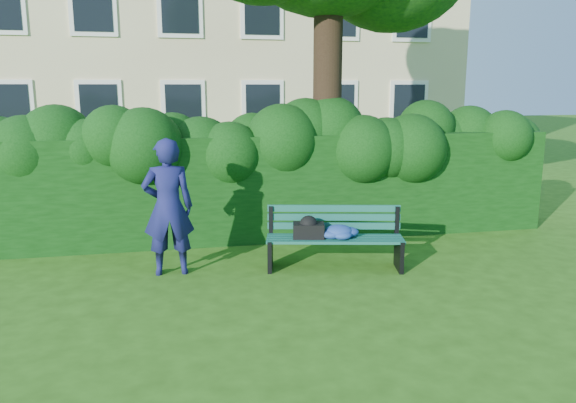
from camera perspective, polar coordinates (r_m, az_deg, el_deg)
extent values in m
plane|color=#2A5312|center=(7.89, 0.92, -7.63)|extent=(80.00, 80.00, 0.00)
cube|color=white|center=(17.79, -26.39, 8.45)|extent=(1.30, 0.08, 1.60)
cube|color=black|center=(17.75, -26.43, 8.45)|extent=(1.05, 0.04, 1.35)
cube|color=white|center=(17.36, -18.62, 9.00)|extent=(1.30, 0.08, 1.60)
cube|color=black|center=(17.32, -18.63, 8.99)|extent=(1.05, 0.04, 1.35)
cube|color=white|center=(17.26, -10.58, 9.39)|extent=(1.30, 0.08, 1.60)
cube|color=black|center=(17.22, -10.58, 9.38)|extent=(1.05, 0.04, 1.35)
cube|color=white|center=(17.49, -2.59, 9.59)|extent=(1.30, 0.08, 1.60)
cube|color=black|center=(17.45, -2.57, 9.59)|extent=(1.05, 0.04, 1.35)
cube|color=white|center=(18.04, 5.06, 9.62)|extent=(1.30, 0.08, 1.60)
cube|color=black|center=(18.00, 5.10, 9.62)|extent=(1.05, 0.04, 1.35)
cube|color=white|center=(18.88, 12.14, 9.49)|extent=(1.30, 0.08, 1.60)
cube|color=black|center=(18.85, 12.19, 9.49)|extent=(1.05, 0.04, 1.35)
cube|color=white|center=(17.91, -27.23, 17.40)|extent=(1.30, 0.08, 1.60)
cube|color=white|center=(17.49, -19.23, 18.18)|extent=(1.30, 0.08, 1.60)
cube|color=black|center=(17.45, -19.25, 18.20)|extent=(1.05, 0.04, 1.35)
cube|color=white|center=(17.39, -10.94, 18.64)|extent=(1.30, 0.08, 1.60)
cube|color=black|center=(17.35, -10.93, 18.66)|extent=(1.05, 0.04, 1.35)
cube|color=white|center=(17.62, -2.68, 18.73)|extent=(1.30, 0.08, 1.60)
cube|color=black|center=(17.58, -2.65, 18.75)|extent=(1.05, 0.04, 1.35)
cube|color=white|center=(18.17, 5.22, 18.48)|extent=(1.30, 0.08, 1.60)
cube|color=black|center=(18.13, 5.26, 18.49)|extent=(1.05, 0.04, 1.35)
cube|color=white|center=(19.00, 12.51, 17.96)|extent=(1.30, 0.08, 1.60)
cube|color=black|center=(18.97, 12.56, 17.97)|extent=(1.05, 0.04, 1.35)
cube|color=black|center=(9.76, -1.96, 1.55)|extent=(10.00, 1.00, 1.80)
cylinder|color=black|center=(10.05, 4.04, 12.60)|extent=(0.50, 0.50, 5.56)
cube|color=#0F4C40|center=(7.94, 4.87, -4.15)|extent=(1.93, 0.53, 0.04)
cube|color=#0F4C40|center=(8.05, 4.81, -3.92)|extent=(1.93, 0.53, 0.04)
cube|color=#0F4C40|center=(8.17, 4.75, -3.70)|extent=(1.93, 0.53, 0.04)
cube|color=#0F4C40|center=(8.29, 4.69, -3.48)|extent=(1.93, 0.53, 0.04)
cube|color=#0F4C40|center=(8.33, 4.67, -2.47)|extent=(1.92, 0.47, 0.10)
cube|color=#0F4C40|center=(8.31, 4.68, -1.59)|extent=(1.92, 0.47, 0.10)
cube|color=#0F4C40|center=(8.29, 4.69, -0.69)|extent=(1.92, 0.47, 0.10)
cube|color=black|center=(8.16, -1.81, -5.36)|extent=(0.17, 0.50, 0.44)
cube|color=black|center=(8.30, -1.75, -1.99)|extent=(0.07, 0.07, 0.45)
cube|color=black|center=(8.05, -1.83, -3.96)|extent=(0.15, 0.42, 0.05)
cube|color=black|center=(8.29, 11.20, -5.30)|extent=(0.17, 0.50, 0.44)
cube|color=black|center=(8.43, 11.00, -1.99)|extent=(0.07, 0.07, 0.45)
cube|color=black|center=(8.19, 11.32, -3.93)|extent=(0.15, 0.42, 0.05)
cube|color=white|center=(8.04, 1.29, -3.70)|extent=(0.20, 0.17, 0.02)
cube|color=black|center=(8.06, 2.10, -2.95)|extent=(0.49, 0.37, 0.21)
imported|color=#171951|center=(7.94, -12.09, -0.57)|extent=(0.71, 0.47, 1.92)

